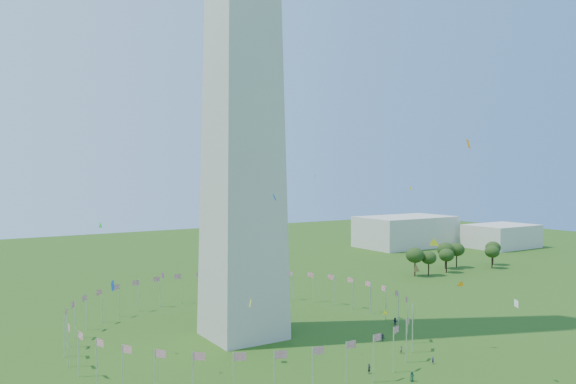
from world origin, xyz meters
name	(u,v)px	position (x,y,z in m)	size (l,w,h in m)	color
flag_ring	(243,318)	(0.00, 50.00, 4.50)	(80.24, 80.24, 9.00)	silver
gov_building_east_a	(405,231)	(150.00, 150.00, 8.00)	(50.00, 30.00, 16.00)	beige
gov_building_east_b	(502,236)	(190.00, 120.00, 6.00)	(35.00, 25.00, 12.00)	beige
crowd	(420,383)	(12.23, 3.83, 0.87)	(85.22, 77.24, 1.99)	#2A2A2A
kites_aloft	(351,257)	(10.56, 22.09, 21.83)	(118.73, 75.28, 42.04)	yellow
tree_line_east	(453,258)	(113.71, 85.54, 5.00)	(53.77, 15.83, 10.77)	#2C4B19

